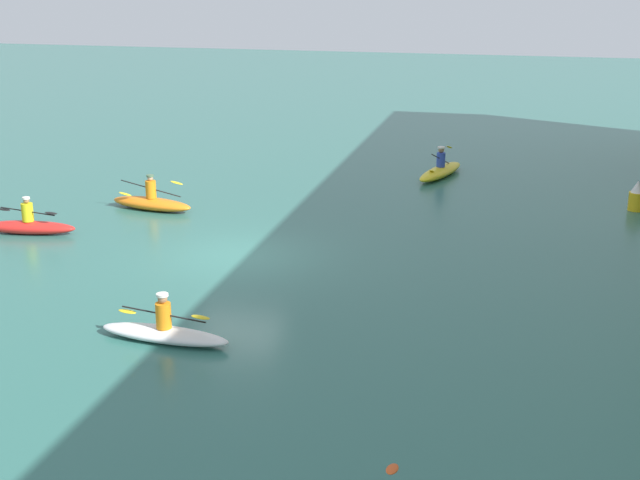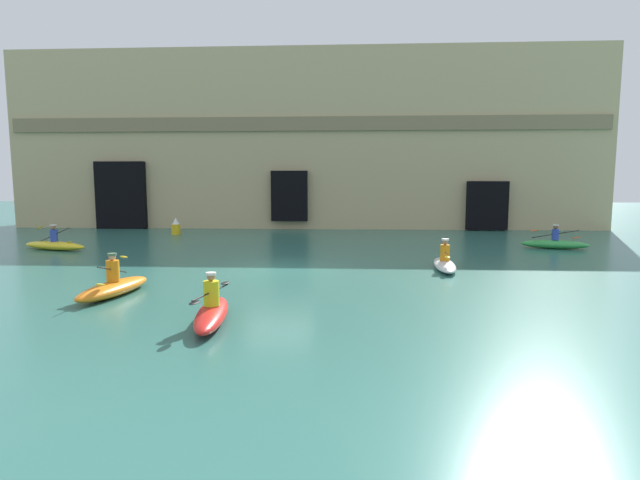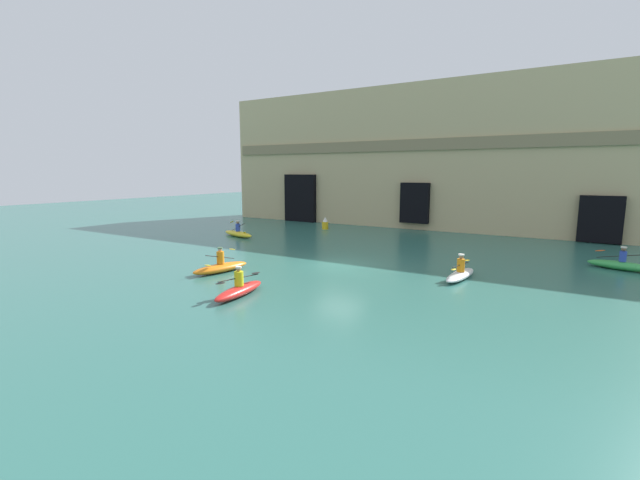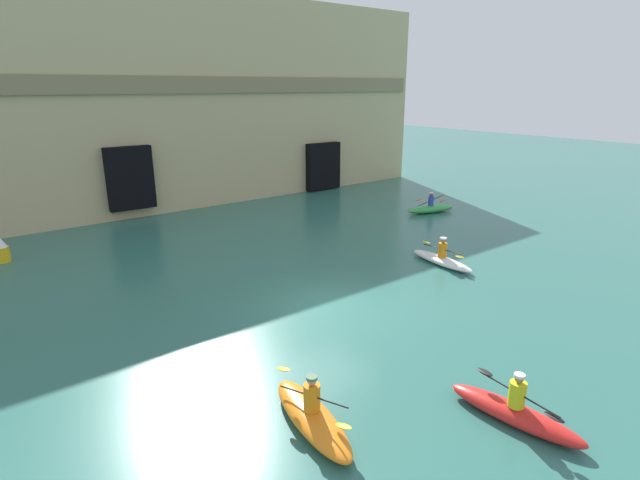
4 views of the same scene
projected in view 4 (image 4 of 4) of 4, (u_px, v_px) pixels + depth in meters
The scene contains 7 objects.
ground_plane at pixel (330, 307), 16.36m from camera, with size 120.00×120.00×0.00m, color #2D665B.
cliff_bluff at pixel (123, 104), 27.90m from camera, with size 40.31×5.66×11.98m.
kayak_orange at pixel (312, 416), 10.54m from camera, with size 1.33×3.15×1.22m.
kayak_green at pixel (431, 208), 28.37m from camera, with size 3.13×1.54×1.17m.
kayak_white at pixel (442, 259), 20.15m from camera, with size 0.96×3.15×1.14m.
kayak_red at pixel (515, 412), 10.68m from camera, with size 1.05×3.04×1.18m.
marker_buoy at pixel (2, 251), 20.38m from camera, with size 0.53×0.53×1.03m.
Camera 4 is at (-9.43, -11.64, 6.94)m, focal length 28.00 mm.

